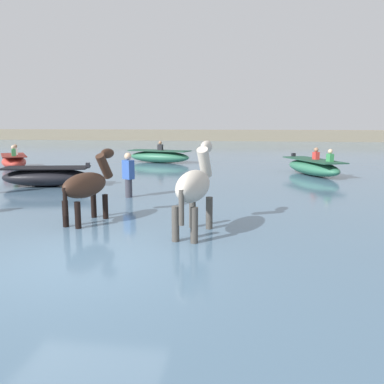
{
  "coord_description": "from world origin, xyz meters",
  "views": [
    {
      "loc": [
        2.63,
        -5.73,
        2.49
      ],
      "look_at": [
        1.33,
        3.67,
        0.85
      ],
      "focal_mm": 38.09,
      "sensor_mm": 36.0,
      "label": 1
    }
  ],
  "objects_px": {
    "boat_near_port": "(313,167)",
    "horse_lead_pinto": "(195,188)",
    "boat_mid_channel": "(46,177)",
    "boat_far_offshore": "(159,156)",
    "boat_distant_east": "(14,161)",
    "person_onlooker_left": "(128,179)",
    "horse_trailing_dark_bay": "(87,187)"
  },
  "relations": [
    {
      "from": "boat_distant_east",
      "to": "boat_mid_channel",
      "type": "relative_size",
      "value": 0.95
    },
    {
      "from": "horse_trailing_dark_bay",
      "to": "boat_mid_channel",
      "type": "distance_m",
      "value": 5.64
    },
    {
      "from": "horse_trailing_dark_bay",
      "to": "boat_far_offshore",
      "type": "xyz_separation_m",
      "value": [
        -1.27,
        12.89,
        -0.44
      ]
    },
    {
      "from": "horse_trailing_dark_bay",
      "to": "boat_distant_east",
      "type": "bearing_deg",
      "value": 128.32
    },
    {
      "from": "horse_trailing_dark_bay",
      "to": "boat_distant_east",
      "type": "distance_m",
      "value": 12.03
    },
    {
      "from": "horse_trailing_dark_bay",
      "to": "person_onlooker_left",
      "type": "bearing_deg",
      "value": 89.59
    },
    {
      "from": "horse_lead_pinto",
      "to": "horse_trailing_dark_bay",
      "type": "height_order",
      "value": "horse_lead_pinto"
    },
    {
      "from": "boat_distant_east",
      "to": "boat_mid_channel",
      "type": "height_order",
      "value": "boat_distant_east"
    },
    {
      "from": "horse_lead_pinto",
      "to": "boat_mid_channel",
      "type": "bearing_deg",
      "value": 137.85
    },
    {
      "from": "horse_lead_pinto",
      "to": "horse_trailing_dark_bay",
      "type": "distance_m",
      "value": 2.48
    },
    {
      "from": "horse_lead_pinto",
      "to": "boat_mid_channel",
      "type": "relative_size",
      "value": 0.69
    },
    {
      "from": "boat_mid_channel",
      "to": "person_onlooker_left",
      "type": "relative_size",
      "value": 1.88
    },
    {
      "from": "boat_near_port",
      "to": "boat_far_offshore",
      "type": "distance_m",
      "value": 8.37
    },
    {
      "from": "horse_lead_pinto",
      "to": "boat_far_offshore",
      "type": "xyz_separation_m",
      "value": [
        -3.67,
        13.51,
        -0.57
      ]
    },
    {
      "from": "boat_mid_channel",
      "to": "person_onlooker_left",
      "type": "bearing_deg",
      "value": -25.77
    },
    {
      "from": "horse_lead_pinto",
      "to": "horse_trailing_dark_bay",
      "type": "relative_size",
      "value": 1.11
    },
    {
      "from": "horse_trailing_dark_bay",
      "to": "boat_near_port",
      "type": "height_order",
      "value": "horse_trailing_dark_bay"
    },
    {
      "from": "horse_lead_pinto",
      "to": "boat_distant_east",
      "type": "relative_size",
      "value": 0.72
    },
    {
      "from": "boat_mid_channel",
      "to": "person_onlooker_left",
      "type": "xyz_separation_m",
      "value": [
        3.33,
        -1.61,
        0.2
      ]
    },
    {
      "from": "boat_mid_channel",
      "to": "boat_far_offshore",
      "type": "height_order",
      "value": "boat_far_offshore"
    },
    {
      "from": "horse_trailing_dark_bay",
      "to": "boat_mid_channel",
      "type": "bearing_deg",
      "value": 126.07
    },
    {
      "from": "horse_lead_pinto",
      "to": "boat_far_offshore",
      "type": "height_order",
      "value": "horse_lead_pinto"
    },
    {
      "from": "horse_trailing_dark_bay",
      "to": "boat_mid_channel",
      "type": "relative_size",
      "value": 0.62
    },
    {
      "from": "horse_lead_pinto",
      "to": "boat_far_offshore",
      "type": "distance_m",
      "value": 14.01
    },
    {
      "from": "boat_near_port",
      "to": "boat_distant_east",
      "type": "xyz_separation_m",
      "value": [
        -13.46,
        0.67,
        -0.0
      ]
    },
    {
      "from": "boat_distant_east",
      "to": "person_onlooker_left",
      "type": "distance_m",
      "value": 9.91
    },
    {
      "from": "horse_trailing_dark_bay",
      "to": "boat_far_offshore",
      "type": "bearing_deg",
      "value": 95.64
    },
    {
      "from": "boat_near_port",
      "to": "horse_lead_pinto",
      "type": "bearing_deg",
      "value": -111.06
    },
    {
      "from": "person_onlooker_left",
      "to": "boat_distant_east",
      "type": "bearing_deg",
      "value": 139.01
    },
    {
      "from": "boat_near_port",
      "to": "boat_mid_channel",
      "type": "relative_size",
      "value": 1.16
    },
    {
      "from": "boat_distant_east",
      "to": "person_onlooker_left",
      "type": "relative_size",
      "value": 1.79
    },
    {
      "from": "boat_mid_channel",
      "to": "boat_far_offshore",
      "type": "xyz_separation_m",
      "value": [
        2.04,
        8.34,
        0.01
      ]
    }
  ]
}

